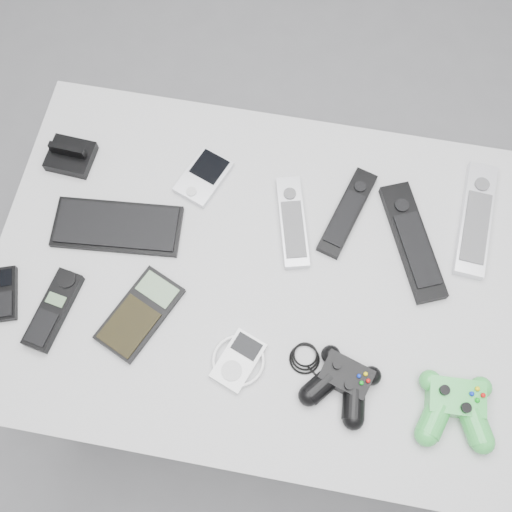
% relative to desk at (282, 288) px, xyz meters
% --- Properties ---
extents(floor, '(3.50, 3.50, 0.00)m').
position_rel_desk_xyz_m(floor, '(-0.06, -0.00, -0.67)').
color(floor, slate).
rests_on(floor, ground).
extents(desk, '(1.10, 0.71, 0.74)m').
position_rel_desk_xyz_m(desk, '(0.00, 0.00, 0.00)').
color(desk, '#A0A0A2').
rests_on(desk, floor).
extents(pda_keyboard, '(0.25, 0.13, 0.02)m').
position_rel_desk_xyz_m(pda_keyboard, '(-0.33, 0.04, 0.07)').
color(pda_keyboard, black).
rests_on(pda_keyboard, desk).
extents(dock_bracket, '(0.09, 0.08, 0.05)m').
position_rel_desk_xyz_m(dock_bracket, '(-0.46, 0.17, 0.09)').
color(dock_bracket, black).
rests_on(dock_bracket, desk).
extents(pda, '(0.11, 0.13, 0.02)m').
position_rel_desk_xyz_m(pda, '(-0.19, 0.18, 0.07)').
color(pda, silver).
rests_on(pda, desk).
extents(remote_silver_a, '(0.09, 0.19, 0.02)m').
position_rel_desk_xyz_m(remote_silver_a, '(-0.00, 0.11, 0.07)').
color(remote_silver_a, silver).
rests_on(remote_silver_a, desk).
extents(remote_black_a, '(0.10, 0.20, 0.02)m').
position_rel_desk_xyz_m(remote_black_a, '(0.10, 0.15, 0.07)').
color(remote_black_a, black).
rests_on(remote_black_a, desk).
extents(remote_black_b, '(0.15, 0.25, 0.02)m').
position_rel_desk_xyz_m(remote_black_b, '(0.23, 0.11, 0.08)').
color(remote_black_b, black).
rests_on(remote_black_b, desk).
extents(remote_silver_b, '(0.07, 0.24, 0.02)m').
position_rel_desk_xyz_m(remote_silver_b, '(0.35, 0.18, 0.08)').
color(remote_silver_b, silver).
rests_on(remote_silver_b, desk).
extents(mobile_phone, '(0.08, 0.11, 0.02)m').
position_rel_desk_xyz_m(mobile_phone, '(-0.50, -0.13, 0.07)').
color(mobile_phone, black).
rests_on(mobile_phone, desk).
extents(cordless_handset, '(0.07, 0.16, 0.02)m').
position_rel_desk_xyz_m(cordless_handset, '(-0.40, -0.14, 0.08)').
color(cordless_handset, black).
rests_on(cordless_handset, desk).
extents(calculator, '(0.14, 0.19, 0.02)m').
position_rel_desk_xyz_m(calculator, '(-0.25, -0.12, 0.07)').
color(calculator, black).
rests_on(calculator, desk).
extents(mp3_player, '(0.12, 0.13, 0.02)m').
position_rel_desk_xyz_m(mp3_player, '(-0.05, -0.17, 0.07)').
color(mp3_player, white).
rests_on(mp3_player, desk).
extents(controller_black, '(0.24, 0.19, 0.04)m').
position_rel_desk_xyz_m(controller_black, '(0.13, -0.18, 0.08)').
color(controller_black, black).
rests_on(controller_black, desk).
extents(controller_green, '(0.14, 0.15, 0.05)m').
position_rel_desk_xyz_m(controller_green, '(0.33, -0.18, 0.09)').
color(controller_green, green).
rests_on(controller_green, desk).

